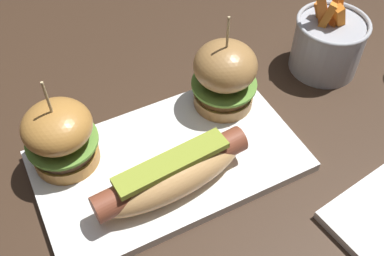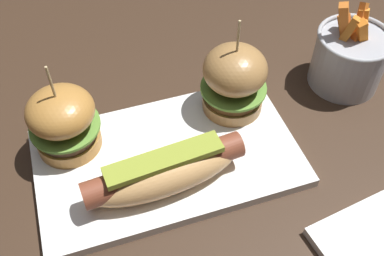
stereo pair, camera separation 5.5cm
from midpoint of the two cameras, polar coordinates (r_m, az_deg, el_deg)
name	(u,v)px [view 2 (the right image)]	position (r m, az deg, el deg)	size (l,w,h in m)	color
ground_plane	(168,161)	(0.59, -0.38, -4.37)	(3.00, 3.00, 0.00)	#382619
platter_main	(168,158)	(0.58, -0.38, -3.96)	(0.33, 0.19, 0.01)	white
hot_dog	(165,171)	(0.53, -0.45, -5.62)	(0.20, 0.07, 0.05)	tan
slider_left	(63,121)	(0.57, -13.22, 0.68)	(0.09, 0.09, 0.13)	#B57B38
slider_right	(234,79)	(0.60, 7.96, 5.93)	(0.09, 0.09, 0.14)	#A57742
fries_bucket	(349,57)	(0.71, 21.31, 8.15)	(0.11, 0.11, 0.14)	#A8AAB2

